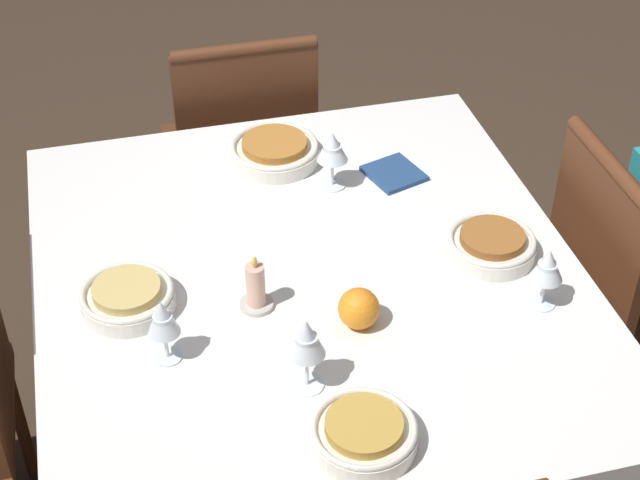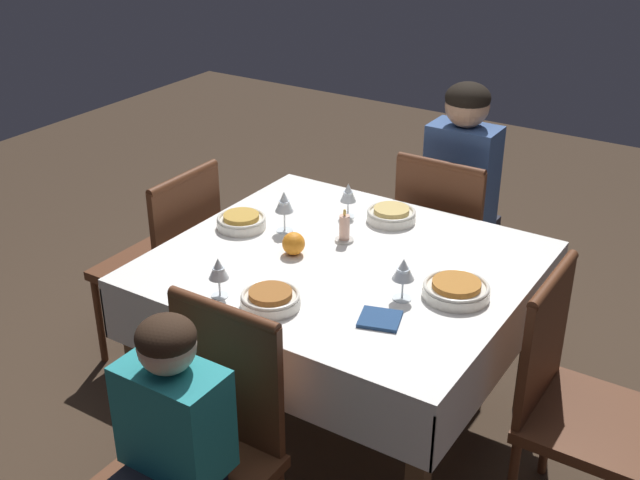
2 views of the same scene
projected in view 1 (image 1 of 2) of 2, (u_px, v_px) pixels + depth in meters
dining_table at (310, 303)px, 2.14m from camera, size 1.27×1.15×0.75m
chair_north at (630, 293)px, 2.41m from camera, size 0.43×0.43×0.92m
chair_west at (242, 151)px, 2.91m from camera, size 0.43×0.43×0.92m
bowl_south at (127, 297)px, 1.99m from camera, size 0.19×0.19×0.06m
wine_glass_south at (163, 319)px, 1.83m from camera, size 0.06×0.06×0.14m
bowl_north at (491, 244)px, 2.12m from camera, size 0.20×0.20×0.06m
wine_glass_north at (548, 267)px, 1.95m from camera, size 0.07×0.07×0.14m
bowl_west at (275, 150)px, 2.41m from camera, size 0.22×0.22×0.06m
wine_glass_west at (332, 148)px, 2.28m from camera, size 0.07×0.07×0.15m
bowl_east at (364, 433)px, 1.71m from camera, size 0.19×0.19×0.06m
wine_glass_east at (306, 340)px, 1.76m from camera, size 0.07×0.07×0.16m
candle_centerpiece at (256, 289)px, 1.98m from camera, size 0.07×0.07×0.13m
orange_fruit at (359, 308)px, 1.94m from camera, size 0.08×0.08×0.08m
napkin_red_folded at (394, 173)px, 2.37m from camera, size 0.16×0.15×0.01m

